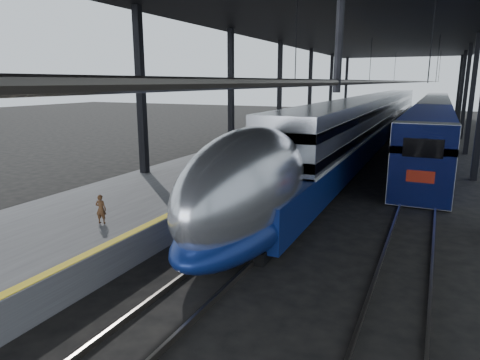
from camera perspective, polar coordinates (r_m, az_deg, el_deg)
The scene contains 8 objects.
ground at distance 15.35m, azimuth -6.28°, elevation -8.08°, with size 160.00×160.00×0.00m, color black.
platform at distance 34.41m, azimuth 5.96°, elevation 4.58°, with size 6.00×80.00×1.00m, color #4C4C4F.
yellow_strip at distance 33.55m, azimuth 10.52°, elevation 5.08°, with size 0.30×80.00×0.01m, color gold.
rails at distance 32.81m, azimuth 19.28°, elevation 2.76°, with size 6.52×80.00×0.16m.
canopy at distance 32.90m, azimuth 15.77°, elevation 18.85°, with size 18.00×75.00×9.47m.
tgv_train at distance 40.51m, azimuth 17.10°, elevation 7.44°, with size 2.94×65.20×4.22m.
second_train at distance 47.12m, azimuth 24.38°, elevation 7.48°, with size 2.73×56.05×3.76m.
child at distance 14.55m, azimuth -18.06°, elevation -3.70°, with size 0.35×0.23×0.96m, color #4A2D18.
Camera 1 is at (7.49, -12.22, 5.51)m, focal length 32.00 mm.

